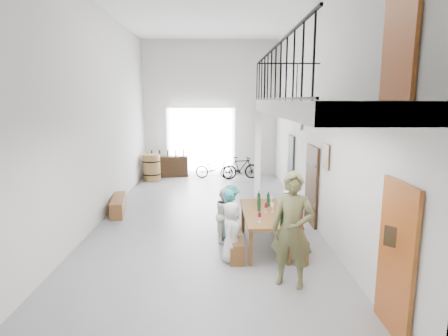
{
  "coord_description": "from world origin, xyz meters",
  "views": [
    {
      "loc": [
        0.35,
        -9.54,
        3.14
      ],
      "look_at": [
        0.47,
        -0.5,
        1.48
      ],
      "focal_mm": 30.0,
      "sensor_mm": 36.0,
      "label": 1
    }
  ],
  "objects_px": {
    "side_bench": "(118,205)",
    "host_standing": "(292,230)",
    "bench_inner": "(235,239)",
    "serving_counter": "(168,167)",
    "bicycle_near": "(214,169)",
    "oak_barrel": "(152,167)",
    "tasting_table": "(264,215)"
  },
  "relations": [
    {
      "from": "side_bench",
      "to": "serving_counter",
      "type": "distance_m",
      "value": 5.05
    },
    {
      "from": "serving_counter",
      "to": "oak_barrel",
      "type": "bearing_deg",
      "value": -136.45
    },
    {
      "from": "bench_inner",
      "to": "host_standing",
      "type": "xyz_separation_m",
      "value": [
        0.89,
        -1.59,
        0.78
      ]
    },
    {
      "from": "serving_counter",
      "to": "side_bench",
      "type": "bearing_deg",
      "value": -107.34
    },
    {
      "from": "bench_inner",
      "to": "host_standing",
      "type": "height_order",
      "value": "host_standing"
    },
    {
      "from": "host_standing",
      "to": "bicycle_near",
      "type": "distance_m",
      "value": 8.96
    },
    {
      "from": "side_bench",
      "to": "bicycle_near",
      "type": "bearing_deg",
      "value": 59.93
    },
    {
      "from": "bench_inner",
      "to": "bicycle_near",
      "type": "xyz_separation_m",
      "value": [
        -0.53,
        7.24,
        0.19
      ]
    },
    {
      "from": "bench_inner",
      "to": "oak_barrel",
      "type": "height_order",
      "value": "oak_barrel"
    },
    {
      "from": "tasting_table",
      "to": "oak_barrel",
      "type": "relative_size",
      "value": 2.08
    },
    {
      "from": "bicycle_near",
      "to": "host_standing",
      "type": "bearing_deg",
      "value": -162.9
    },
    {
      "from": "side_bench",
      "to": "host_standing",
      "type": "distance_m",
      "value": 5.93
    },
    {
      "from": "oak_barrel",
      "to": "host_standing",
      "type": "bearing_deg",
      "value": -65.53
    },
    {
      "from": "bench_inner",
      "to": "side_bench",
      "type": "distance_m",
      "value": 4.14
    },
    {
      "from": "serving_counter",
      "to": "bicycle_near",
      "type": "bearing_deg",
      "value": -20.71
    },
    {
      "from": "bench_inner",
      "to": "side_bench",
      "type": "height_order",
      "value": "side_bench"
    },
    {
      "from": "tasting_table",
      "to": "side_bench",
      "type": "bearing_deg",
      "value": 145.05
    },
    {
      "from": "side_bench",
      "to": "bicycle_near",
      "type": "height_order",
      "value": "bicycle_near"
    },
    {
      "from": "tasting_table",
      "to": "host_standing",
      "type": "distance_m",
      "value": 1.72
    },
    {
      "from": "oak_barrel",
      "to": "serving_counter",
      "type": "height_order",
      "value": "oak_barrel"
    },
    {
      "from": "side_bench",
      "to": "serving_counter",
      "type": "xyz_separation_m",
      "value": [
        0.75,
        4.99,
        0.2
      ]
    },
    {
      "from": "oak_barrel",
      "to": "bicycle_near",
      "type": "relative_size",
      "value": 0.68
    },
    {
      "from": "tasting_table",
      "to": "bench_inner",
      "type": "bearing_deg",
      "value": -172.61
    },
    {
      "from": "tasting_table",
      "to": "host_standing",
      "type": "bearing_deg",
      "value": -81.51
    },
    {
      "from": "oak_barrel",
      "to": "bicycle_near",
      "type": "xyz_separation_m",
      "value": [
        2.45,
        0.31,
        -0.12
      ]
    },
    {
      "from": "bench_inner",
      "to": "serving_counter",
      "type": "height_order",
      "value": "serving_counter"
    },
    {
      "from": "tasting_table",
      "to": "serving_counter",
      "type": "relative_size",
      "value": 1.34
    },
    {
      "from": "bench_inner",
      "to": "serving_counter",
      "type": "relative_size",
      "value": 1.12
    },
    {
      "from": "bench_inner",
      "to": "host_standing",
      "type": "bearing_deg",
      "value": -61.96
    },
    {
      "from": "serving_counter",
      "to": "bicycle_near",
      "type": "relative_size",
      "value": 1.05
    },
    {
      "from": "tasting_table",
      "to": "oak_barrel",
      "type": "height_order",
      "value": "oak_barrel"
    },
    {
      "from": "oak_barrel",
      "to": "host_standing",
      "type": "relative_size",
      "value": 0.52
    }
  ]
}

